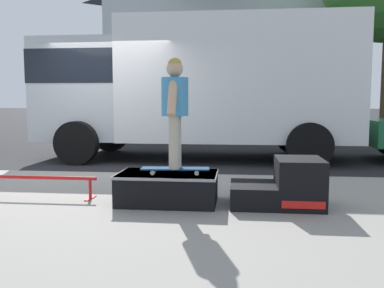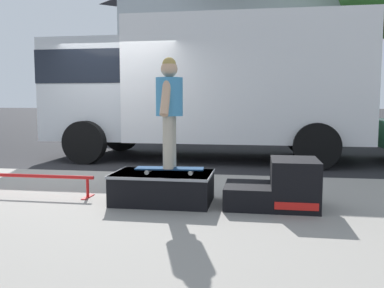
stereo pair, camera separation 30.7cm
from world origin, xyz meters
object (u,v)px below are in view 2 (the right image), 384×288
Objects in this scene: skate_box at (163,186)px; kicker_ramp at (280,187)px; skateboard at (170,169)px; skater_kid at (169,103)px; box_truck at (202,84)px; grind_rail at (30,179)px.

skate_box is 1.34m from kicker_ramp.
skater_kid reaches higher than skateboard.
box_truck reaches higher than skateboard.
skater_kid reaches higher than grind_rail.
skateboard is at bearing 146.31° from skater_kid.
skateboard is 0.75m from skater_kid.
skateboard is (1.83, -0.16, 0.20)m from grind_rail.
skate_box is 1.45× the size of skateboard.
kicker_ramp is at bearing -72.03° from box_truck.
kicker_ramp is 3.08m from grind_rail.
skate_box is 1.74m from grind_rail.
kicker_ramp is at bearing -0.02° from skate_box.
kicker_ramp is 1.26m from skateboard.
box_truck is at bearing 93.24° from skateboard.
grind_rail is (-3.08, 0.10, -0.02)m from kicker_ramp.
grind_rail is at bearing 175.08° from skateboard.
skater_kid is (1.83, -0.16, 0.95)m from grind_rail.
box_truck is at bearing 93.24° from skater_kid.
box_truck reaches higher than grind_rail.
box_truck is at bearing 107.97° from kicker_ramp.
skate_box is 0.98m from skater_kid.
skater_kid is (-1.24, -0.06, 0.93)m from kicker_ramp.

